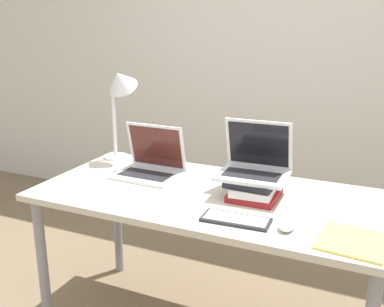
{
  "coord_description": "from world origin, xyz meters",
  "views": [
    {
      "loc": [
        0.72,
        -1.41,
        1.52
      ],
      "look_at": [
        -0.09,
        0.38,
        0.94
      ],
      "focal_mm": 42.0,
      "sensor_mm": 36.0,
      "label": 1
    }
  ],
  "objects_px": {
    "wireless_keyboard": "(236,220)",
    "laptop_on_books": "(255,165)",
    "laptop_left": "(150,165)",
    "mouse": "(287,225)",
    "notepad": "(353,241)",
    "desk_lamp": "(119,90)",
    "book_stack": "(254,188)"
  },
  "relations": [
    {
      "from": "wireless_keyboard",
      "to": "notepad",
      "type": "distance_m",
      "value": 0.44
    },
    {
      "from": "book_stack",
      "to": "mouse",
      "type": "height_order",
      "value": "book_stack"
    },
    {
      "from": "wireless_keyboard",
      "to": "mouse",
      "type": "height_order",
      "value": "mouse"
    },
    {
      "from": "book_stack",
      "to": "wireless_keyboard",
      "type": "bearing_deg",
      "value": -88.24
    },
    {
      "from": "mouse",
      "to": "notepad",
      "type": "distance_m",
      "value": 0.24
    },
    {
      "from": "book_stack",
      "to": "laptop_on_books",
      "type": "relative_size",
      "value": 0.83
    },
    {
      "from": "laptop_left",
      "to": "notepad",
      "type": "height_order",
      "value": "laptop_left"
    },
    {
      "from": "mouse",
      "to": "notepad",
      "type": "relative_size",
      "value": 0.4
    },
    {
      "from": "notepad",
      "to": "laptop_on_books",
      "type": "bearing_deg",
      "value": 146.61
    },
    {
      "from": "laptop_left",
      "to": "mouse",
      "type": "height_order",
      "value": "laptop_left"
    },
    {
      "from": "wireless_keyboard",
      "to": "laptop_left",
      "type": "bearing_deg",
      "value": 149.23
    },
    {
      "from": "laptop_on_books",
      "to": "notepad",
      "type": "relative_size",
      "value": 1.18
    },
    {
      "from": "wireless_keyboard",
      "to": "notepad",
      "type": "bearing_deg",
      "value": 0.43
    },
    {
      "from": "laptop_left",
      "to": "mouse",
      "type": "relative_size",
      "value": 3.13
    },
    {
      "from": "laptop_on_books",
      "to": "wireless_keyboard",
      "type": "height_order",
      "value": "laptop_on_books"
    },
    {
      "from": "book_stack",
      "to": "desk_lamp",
      "type": "relative_size",
      "value": 0.48
    },
    {
      "from": "wireless_keyboard",
      "to": "notepad",
      "type": "xyz_separation_m",
      "value": [
        0.44,
        0.0,
        -0.0
      ]
    },
    {
      "from": "desk_lamp",
      "to": "notepad",
      "type": "bearing_deg",
      "value": -20.81
    },
    {
      "from": "desk_lamp",
      "to": "laptop_left",
      "type": "bearing_deg",
      "value": -28.86
    },
    {
      "from": "mouse",
      "to": "notepad",
      "type": "xyz_separation_m",
      "value": [
        0.24,
        -0.01,
        -0.01
      ]
    },
    {
      "from": "laptop_left",
      "to": "wireless_keyboard",
      "type": "height_order",
      "value": "laptop_left"
    },
    {
      "from": "wireless_keyboard",
      "to": "laptop_on_books",
      "type": "bearing_deg",
      "value": 94.16
    },
    {
      "from": "wireless_keyboard",
      "to": "desk_lamp",
      "type": "xyz_separation_m",
      "value": [
        -0.85,
        0.49,
        0.39
      ]
    },
    {
      "from": "book_stack",
      "to": "wireless_keyboard",
      "type": "relative_size",
      "value": 0.94
    },
    {
      "from": "laptop_left",
      "to": "wireless_keyboard",
      "type": "distance_m",
      "value": 0.68
    },
    {
      "from": "laptop_on_books",
      "to": "mouse",
      "type": "height_order",
      "value": "laptop_on_books"
    },
    {
      "from": "book_stack",
      "to": "laptop_on_books",
      "type": "distance_m",
      "value": 0.1
    },
    {
      "from": "mouse",
      "to": "wireless_keyboard",
      "type": "bearing_deg",
      "value": -176.68
    },
    {
      "from": "laptop_left",
      "to": "mouse",
      "type": "distance_m",
      "value": 0.85
    },
    {
      "from": "book_stack",
      "to": "notepad",
      "type": "distance_m",
      "value": 0.52
    },
    {
      "from": "wireless_keyboard",
      "to": "desk_lamp",
      "type": "distance_m",
      "value": 1.06
    },
    {
      "from": "laptop_on_books",
      "to": "desk_lamp",
      "type": "xyz_separation_m",
      "value": [
        -0.82,
        0.18,
        0.26
      ]
    }
  ]
}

